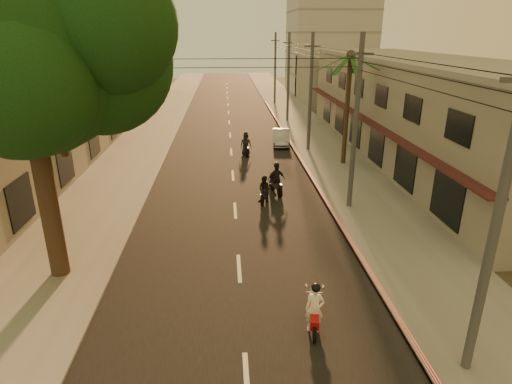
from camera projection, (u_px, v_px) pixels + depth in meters
ground at (241, 297)px, 15.44m from camera, size 160.00×160.00×0.00m
road at (231, 152)px, 34.12m from camera, size 10.00×140.00×0.02m
sidewalk_right at (324, 150)px, 34.61m from camera, size 5.00×140.00×0.12m
sidewalk_left at (136, 153)px, 33.60m from camera, size 5.00×140.00×0.12m
curb_stripe at (306, 168)px, 29.76m from camera, size 0.20×60.00×0.20m
shophouse_row at (418, 108)px, 31.92m from camera, size 8.80×34.20×7.30m
left_building at (8, 141)px, 26.67m from camera, size 8.20×24.20×5.20m
broadleaf_tree at (34, 48)px, 14.03m from camera, size 9.60×8.70×12.10m
palm_tree at (350, 62)px, 28.42m from camera, size 5.00×5.00×8.20m
utility_poles at (312, 67)px, 32.25m from camera, size 1.20×48.26×9.00m
filler_right at (332, 80)px, 57.37m from camera, size 8.00×14.00×6.00m
filler_left_near at (97, 100)px, 45.49m from camera, size 8.00×14.00×4.40m
filler_left_far at (130, 73)px, 61.85m from camera, size 8.00×14.00×7.00m
scooter_red at (315, 310)px, 13.48m from camera, size 0.79×1.75×1.73m
scooter_mid_a at (265, 190)px, 23.79m from camera, size 1.07×1.58×1.60m
scooter_mid_b at (276, 180)px, 24.99m from camera, size 1.29×1.93×1.94m
scooter_far_a at (246, 145)px, 32.94m from camera, size 0.95×1.89×1.86m
parked_car at (281, 137)px, 36.13m from camera, size 2.13×4.17×1.29m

